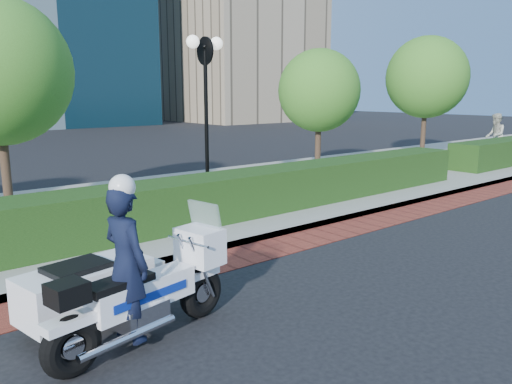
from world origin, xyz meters
TOP-DOWN VIEW (x-y plane):
  - ground at (0.00, 0.00)m, footprint 120.00×120.00m
  - brick_strip at (0.00, 1.50)m, footprint 60.00×1.00m
  - sidewalk at (0.00, 6.00)m, footprint 60.00×8.00m
  - hedge_main at (0.00, 3.60)m, footprint 18.00×1.20m
  - lamppost at (1.00, 5.20)m, footprint 1.02×0.70m
  - tree_c at (6.50, 6.50)m, footprint 2.80×2.80m
  - tree_d at (13.00, 6.50)m, footprint 3.40×3.40m
  - police_motorcycle at (-3.83, 0.01)m, footprint 2.59×1.86m
  - pedestrian at (16.15, 4.89)m, footprint 1.19×1.12m

SIDE VIEW (x-z plane):
  - ground at x=0.00m, z-range 0.00..0.00m
  - brick_strip at x=0.00m, z-range 0.00..0.01m
  - sidewalk at x=0.00m, z-range 0.00..0.15m
  - hedge_main at x=0.00m, z-range 0.15..1.15m
  - police_motorcycle at x=-3.83m, z-range -0.33..1.77m
  - pedestrian at x=16.15m, z-range 0.15..2.10m
  - lamppost at x=1.00m, z-range 0.85..5.06m
  - tree_c at x=6.50m, z-range 0.90..5.20m
  - tree_d at x=13.00m, z-range 1.03..6.19m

